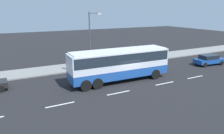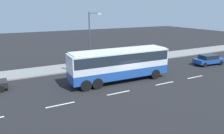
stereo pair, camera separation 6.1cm
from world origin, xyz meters
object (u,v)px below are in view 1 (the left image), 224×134
(street_lamp, at_px, (91,37))
(pedestrian_near_curb, at_px, (67,62))
(coach_bus, at_px, (120,62))
(car_blue_saloon, at_px, (209,60))

(street_lamp, bearing_deg, pedestrian_near_curb, 169.60)
(coach_bus, height_order, car_blue_saloon, coach_bus)
(coach_bus, relative_size, street_lamp, 1.55)
(street_lamp, bearing_deg, coach_bus, -82.00)
(car_blue_saloon, height_order, street_lamp, street_lamp)
(pedestrian_near_curb, bearing_deg, street_lamp, 114.60)
(coach_bus, relative_size, car_blue_saloon, 2.47)
(car_blue_saloon, distance_m, pedestrian_near_curb, 19.58)
(coach_bus, bearing_deg, car_blue_saloon, 2.13)
(pedestrian_near_curb, relative_size, street_lamp, 0.24)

